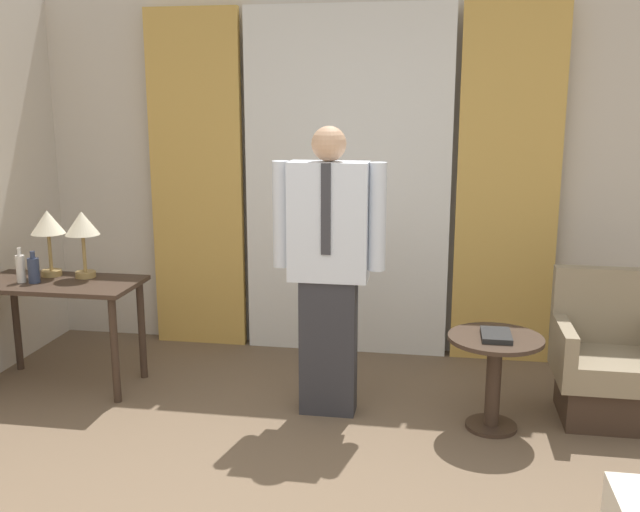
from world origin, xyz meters
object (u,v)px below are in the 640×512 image
Objects in this scene: bottle_near_edge at (21,268)px; armchair at (608,366)px; table_lamp_left at (48,227)px; table_lamp_right at (82,228)px; desk at (60,299)px; side_table at (494,367)px; bottle_by_lamp at (34,270)px; person at (329,262)px; book at (496,335)px.

armchair is (3.76, 0.13, -0.50)m from bottle_near_edge.
table_lamp_right is (0.25, 0.00, 0.00)m from table_lamp_left.
desk reaches higher than side_table.
bottle_near_edge is at bearing 177.38° from side_table.
person reaches higher than bottle_by_lamp.
bottle_by_lamp is (0.09, 0.00, -0.01)m from bottle_near_edge.
bottle_by_lamp reaches higher than desk.
book is at bearing -3.04° from bottle_near_edge.
armchair is (3.53, 0.08, -0.28)m from desk.
bottle_near_edge is at bearing -150.68° from table_lamp_right.
table_lamp_right is 2.81m from side_table.
desk is 0.25m from bottle_by_lamp.
bottle_near_edge is 0.92× the size of book.
bottle_near_edge is 3.07m from book.
bottle_near_edge is 0.13× the size of person.
table_lamp_right reaches higher than armchair.
armchair reaches higher than book.
bottle_near_edge is at bearing -177.58° from bottle_by_lamp.
book is at bearing -5.63° from person.
desk is 1.20× the size of armchair.
person is at bearing 174.37° from book.
book is (2.71, -0.36, -0.48)m from table_lamp_right.
bottle_near_edge reaches higher than desk.
person is 3.09× the size of side_table.
bottle_by_lamp is (-0.01, -0.19, -0.25)m from table_lamp_left.
side_table is at bearing 87.74° from book.
desk is at bearing -48.17° from table_lamp_left.
bottle_by_lamp is 0.84× the size of book.
side_table is at bearing -6.52° from table_lamp_left.
table_lamp_right is at bearing 29.32° from bottle_near_edge.
armchair is at bearing 6.73° from person.
bottle_near_edge is (-0.35, -0.20, -0.24)m from table_lamp_right.
desk is at bearing 175.99° from side_table.
person reaches higher than table_lamp_left.
bottle_near_edge is at bearing -117.46° from table_lamp_left.
table_lamp_left is at bearing 179.01° from armchair.
armchair is at bearing 21.59° from side_table.
table_lamp_left is 0.26× the size of person.
table_lamp_left is 3.73m from armchair.
person is (2.07, -0.06, 0.13)m from bottle_near_edge.
person is (1.71, -0.26, -0.11)m from table_lamp_right.
table_lamp_right is 2.13× the size of bottle_by_lamp.
bottle_by_lamp is at bearing 2.42° from bottle_near_edge.
table_lamp_right is at bearing 178.94° from armchair.
desk is at bearing 21.77° from bottle_by_lamp.
book is (0.99, -0.10, -0.37)m from person.
bottle_near_edge is 3.10m from side_table.
desk is at bearing 175.54° from book.
desk is 0.32m from bottle_near_edge.
desk is 1.87× the size of side_table.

